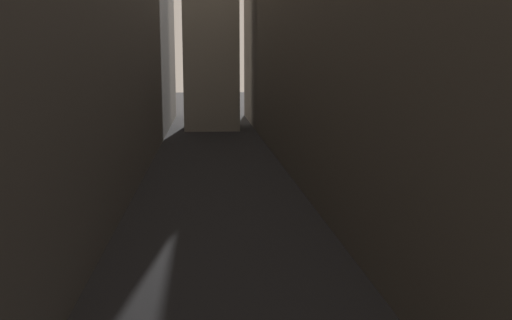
{
  "coord_description": "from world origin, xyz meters",
  "views": [
    {
      "loc": [
        -0.83,
        11.18,
        8.39
      ],
      "look_at": [
        0.0,
        20.52,
        6.8
      ],
      "focal_mm": 40.09,
      "sensor_mm": 36.0,
      "label": 1
    }
  ],
  "objects": [
    {
      "name": "ground_plane",
      "position": [
        0.0,
        48.0,
        0.0
      ],
      "size": [
        264.0,
        264.0,
        0.0
      ],
      "primitive_type": "plane",
      "color": "#232326"
    },
    {
      "name": "building_block_right",
      "position": [
        13.17,
        50.0,
        12.02
      ],
      "size": [
        15.33,
        108.0,
        24.03
      ],
      "primitive_type": "cube",
      "color": "#60594F",
      "rests_on": "ground"
    }
  ]
}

